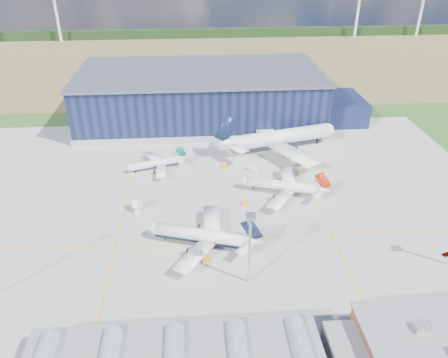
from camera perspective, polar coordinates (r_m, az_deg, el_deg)
ground at (r=150.10m, az=-2.03°, el=-5.69°), size 600.00×600.00×0.00m
apron at (r=158.35m, az=-2.18°, el=-3.59°), size 220.00×160.00×0.08m
farmland at (r=353.32m, az=-3.65°, el=15.34°), size 600.00×220.00×0.01m
treeline at (r=430.54m, az=-3.88°, el=18.46°), size 600.00×8.00×8.00m
hangar at (r=230.00m, az=-2.42°, el=10.52°), size 145.00×62.00×26.10m
light_mast_center at (r=117.56m, az=3.41°, el=-7.75°), size 2.60×2.60×23.00m
airliner_navy at (r=136.75m, az=-3.22°, el=-6.55°), size 46.79×46.27×12.20m
airliner_red at (r=164.39m, az=7.53°, el=-0.24°), size 43.26×42.80×11.13m
airliner_widebody at (r=197.41m, az=7.59°, el=6.39°), size 72.44×71.52×19.42m
airliner_regional at (r=182.96m, az=-9.08°, el=2.44°), size 32.82×32.45×8.57m
gse_tug_a at (r=134.66m, az=-2.52°, el=-10.04°), size 3.25×4.37×1.63m
gse_tug_b at (r=159.49m, az=2.77°, el=-3.10°), size 2.25×3.01×1.20m
gse_van_b at (r=181.00m, az=3.86°, el=1.29°), size 4.18×4.98×2.09m
gse_tug_c at (r=184.26m, az=0.06°, el=1.77°), size 2.55×3.35×1.30m
gse_cart_b at (r=197.30m, az=0.81°, el=3.73°), size 3.21×3.18×1.17m
gse_van_c at (r=125.73m, az=22.25°, el=-16.01°), size 5.77×4.37×2.50m
airstair at (r=158.70m, az=-11.16°, el=-3.42°), size 3.56×5.58×3.32m
car_a at (r=152.18m, az=27.22°, el=-8.68°), size 3.73×2.04×1.20m
car_b at (r=116.75m, az=10.48°, el=-18.60°), size 3.37×2.15×1.05m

